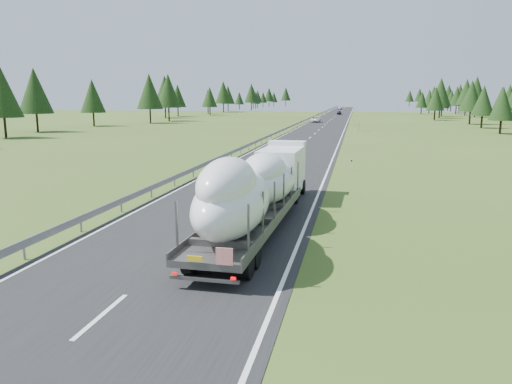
% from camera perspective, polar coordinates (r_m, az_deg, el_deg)
% --- Properties ---
extents(ground, '(400.00, 400.00, 0.00)m').
position_cam_1_polar(ground, '(14.99, -17.26, -13.42)').
color(ground, '#374E1A').
rests_on(ground, ground).
extents(road_surface, '(10.00, 400.00, 0.02)m').
position_cam_1_polar(road_surface, '(112.29, 7.93, 7.64)').
color(road_surface, black).
rests_on(road_surface, ground).
extents(guardrail, '(0.10, 400.00, 0.76)m').
position_cam_1_polar(guardrail, '(112.65, 5.22, 8.01)').
color(guardrail, slate).
rests_on(guardrail, ground).
extents(marker_posts, '(0.13, 350.08, 1.00)m').
position_cam_1_polar(marker_posts, '(167.01, 11.37, 8.73)').
color(marker_posts, silver).
rests_on(marker_posts, ground).
extents(highway_sign, '(0.08, 0.90, 2.60)m').
position_cam_1_polar(highway_sign, '(92.02, 11.70, 7.97)').
color(highway_sign, slate).
rests_on(highway_sign, ground).
extents(tree_line_right, '(27.33, 357.01, 12.52)m').
position_cam_1_polar(tree_line_right, '(137.91, 25.55, 10.07)').
color(tree_line_right, black).
rests_on(tree_line_right, ground).
extents(tree_line_left, '(14.84, 357.79, 12.49)m').
position_cam_1_polar(tree_line_left, '(162.78, -7.11, 11.09)').
color(tree_line_left, black).
rests_on(tree_line_left, ground).
extents(boat_truck, '(2.85, 17.75, 3.95)m').
position_cam_1_polar(boat_truck, '(22.90, 0.29, 0.82)').
color(boat_truck, white).
rests_on(boat_truck, ground).
extents(distant_van, '(2.33, 4.97, 1.38)m').
position_cam_1_polar(distant_van, '(122.04, 6.82, 8.23)').
color(distant_van, silver).
rests_on(distant_van, ground).
extents(distant_car_dark, '(1.59, 3.82, 1.29)m').
position_cam_1_polar(distant_car_dark, '(176.18, 9.49, 8.92)').
color(distant_car_dark, black).
rests_on(distant_car_dark, ground).
extents(distant_car_blue, '(1.68, 4.28, 1.39)m').
position_cam_1_polar(distant_car_blue, '(242.31, 9.58, 9.41)').
color(distant_car_blue, '#1A1C4B').
rests_on(distant_car_blue, ground).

